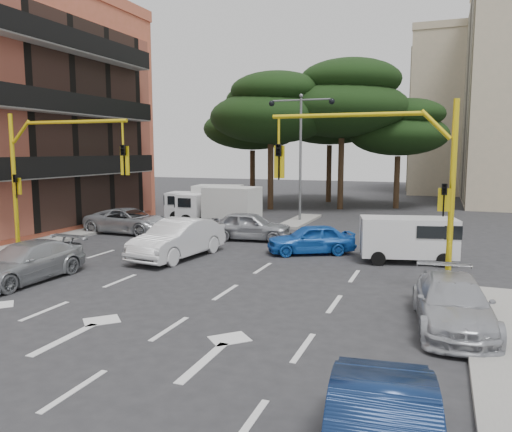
{
  "coord_description": "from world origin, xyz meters",
  "views": [
    {
      "loc": [
        8.3,
        -14.11,
        4.48
      ],
      "look_at": [
        0.64,
        6.41,
        1.6
      ],
      "focal_mm": 35.0,
      "sensor_mm": 36.0,
      "label": 1
    }
  ],
  "objects_px": {
    "car_silver_cross_a": "(129,221)",
    "box_truck_a": "(205,204)",
    "car_white_hatch": "(178,239)",
    "street_lamp_center": "(301,135)",
    "car_silver_parked": "(453,303)",
    "signal_mast_right": "(391,170)",
    "box_truck_b": "(219,207)",
    "van_white": "(408,239)",
    "car_silver_wagon": "(25,262)",
    "car_silver_cross_b": "(250,226)",
    "car_blue_compact": "(311,239)",
    "signal_mast_left": "(47,165)"
  },
  "relations": [
    {
      "from": "signal_mast_left",
      "to": "van_white",
      "type": "relative_size",
      "value": 1.62
    },
    {
      "from": "car_silver_cross_b",
      "to": "box_truck_a",
      "type": "distance_m",
      "value": 7.05
    },
    {
      "from": "street_lamp_center",
      "to": "car_silver_parked",
      "type": "xyz_separation_m",
      "value": [
        8.7,
        -16.92,
        -4.78
      ]
    },
    {
      "from": "signal_mast_right",
      "to": "car_silver_wagon",
      "type": "bearing_deg",
      "value": -165.16
    },
    {
      "from": "street_lamp_center",
      "to": "car_silver_cross_b",
      "type": "xyz_separation_m",
      "value": [
        -0.67,
        -7.0,
        -4.71
      ]
    },
    {
      "from": "car_blue_compact",
      "to": "car_silver_cross_b",
      "type": "xyz_separation_m",
      "value": [
        -3.72,
        2.19,
        0.07
      ]
    },
    {
      "from": "car_silver_wagon",
      "to": "signal_mast_left",
      "type": "bearing_deg",
      "value": 121.17
    },
    {
      "from": "car_silver_cross_b",
      "to": "signal_mast_right",
      "type": "bearing_deg",
      "value": -140.48
    },
    {
      "from": "signal_mast_right",
      "to": "box_truck_b",
      "type": "relative_size",
      "value": 1.23
    },
    {
      "from": "car_silver_cross_a",
      "to": "car_silver_parked",
      "type": "xyz_separation_m",
      "value": [
        16.31,
        -9.59,
        -0.03
      ]
    },
    {
      "from": "signal_mast_left",
      "to": "street_lamp_center",
      "type": "bearing_deg",
      "value": 64.09
    },
    {
      "from": "car_blue_compact",
      "to": "car_silver_wagon",
      "type": "bearing_deg",
      "value": -73.02
    },
    {
      "from": "street_lamp_center",
      "to": "van_white",
      "type": "distance_m",
      "value": 12.65
    },
    {
      "from": "street_lamp_center",
      "to": "box_truck_b",
      "type": "distance_m",
      "value": 6.84
    },
    {
      "from": "car_silver_wagon",
      "to": "van_white",
      "type": "bearing_deg",
      "value": 34.1
    },
    {
      "from": "street_lamp_center",
      "to": "car_silver_cross_b",
      "type": "bearing_deg",
      "value": -95.51
    },
    {
      "from": "van_white",
      "to": "car_silver_cross_b",
      "type": "bearing_deg",
      "value": -120.67
    },
    {
      "from": "car_silver_parked",
      "to": "box_truck_a",
      "type": "bearing_deg",
      "value": 127.46
    },
    {
      "from": "car_white_hatch",
      "to": "street_lamp_center",
      "type": "bearing_deg",
      "value": 87.77
    },
    {
      "from": "car_silver_cross_b",
      "to": "car_silver_cross_a",
      "type": "bearing_deg",
      "value": 85.36
    },
    {
      "from": "car_silver_parked",
      "to": "box_truck_a",
      "type": "relative_size",
      "value": 0.93
    },
    {
      "from": "car_silver_cross_a",
      "to": "box_truck_a",
      "type": "distance_m",
      "value": 5.71
    },
    {
      "from": "signal_mast_left",
      "to": "car_silver_cross_b",
      "type": "bearing_deg",
      "value": 48.83
    },
    {
      "from": "car_silver_cross_b",
      "to": "box_truck_a",
      "type": "relative_size",
      "value": 0.89
    },
    {
      "from": "car_silver_wagon",
      "to": "van_white",
      "type": "height_order",
      "value": "van_white"
    },
    {
      "from": "box_truck_b",
      "to": "car_silver_cross_a",
      "type": "bearing_deg",
      "value": 137.59
    },
    {
      "from": "box_truck_a",
      "to": "signal_mast_right",
      "type": "bearing_deg",
      "value": -142.0
    },
    {
      "from": "car_silver_parked",
      "to": "street_lamp_center",
      "type": "bearing_deg",
      "value": 110.85
    },
    {
      "from": "signal_mast_right",
      "to": "box_truck_a",
      "type": "relative_size",
      "value": 1.26
    },
    {
      "from": "car_silver_wagon",
      "to": "car_silver_cross_a",
      "type": "height_order",
      "value": "car_silver_cross_a"
    },
    {
      "from": "car_silver_parked",
      "to": "car_silver_cross_a",
      "type": "bearing_deg",
      "value": 143.17
    },
    {
      "from": "signal_mast_right",
      "to": "car_silver_parked",
      "type": "bearing_deg",
      "value": -56.9
    },
    {
      "from": "signal_mast_left",
      "to": "car_silver_parked",
      "type": "relative_size",
      "value": 1.35
    },
    {
      "from": "car_silver_parked",
      "to": "van_white",
      "type": "bearing_deg",
      "value": 95.64
    },
    {
      "from": "signal_mast_left",
      "to": "box_truck_a",
      "type": "bearing_deg",
      "value": 84.37
    },
    {
      "from": "car_white_hatch",
      "to": "van_white",
      "type": "relative_size",
      "value": 1.33
    },
    {
      "from": "signal_mast_right",
      "to": "car_silver_cross_a",
      "type": "bearing_deg",
      "value": 155.12
    },
    {
      "from": "street_lamp_center",
      "to": "car_silver_wagon",
      "type": "xyz_separation_m",
      "value": [
        -5.03,
        -17.15,
        -4.76
      ]
    },
    {
      "from": "car_blue_compact",
      "to": "van_white",
      "type": "relative_size",
      "value": 1.03
    },
    {
      "from": "car_silver_cross_a",
      "to": "car_silver_cross_b",
      "type": "height_order",
      "value": "car_silver_cross_b"
    },
    {
      "from": "car_blue_compact",
      "to": "car_silver_wagon",
      "type": "relative_size",
      "value": 0.83
    },
    {
      "from": "street_lamp_center",
      "to": "box_truck_a",
      "type": "xyz_separation_m",
      "value": [
        -5.62,
        -2.0,
        -4.26
      ]
    },
    {
      "from": "car_silver_wagon",
      "to": "box_truck_a",
      "type": "relative_size",
      "value": 0.96
    },
    {
      "from": "van_white",
      "to": "box_truck_b",
      "type": "relative_size",
      "value": 0.76
    },
    {
      "from": "signal_mast_right",
      "to": "car_silver_cross_b",
      "type": "height_order",
      "value": "signal_mast_right"
    },
    {
      "from": "signal_mast_left",
      "to": "car_silver_cross_a",
      "type": "distance_m",
      "value": 7.45
    },
    {
      "from": "car_silver_wagon",
      "to": "box_truck_b",
      "type": "distance_m",
      "value": 13.5
    },
    {
      "from": "signal_mast_left",
      "to": "van_white",
      "type": "xyz_separation_m",
      "value": [
        13.92,
        4.56,
        -2.96
      ]
    },
    {
      "from": "car_silver_parked",
      "to": "box_truck_b",
      "type": "height_order",
      "value": "box_truck_b"
    },
    {
      "from": "car_silver_cross_a",
      "to": "box_truck_a",
      "type": "xyz_separation_m",
      "value": [
        1.98,
        5.33,
        0.49
      ]
    }
  ]
}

